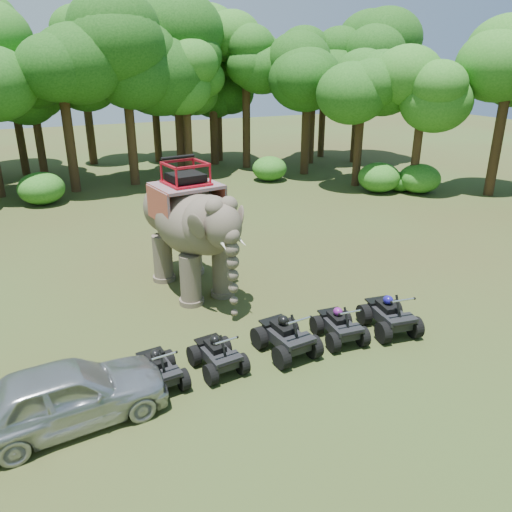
# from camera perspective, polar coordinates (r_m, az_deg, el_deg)

# --- Properties ---
(ground) EXTENTS (110.00, 110.00, 0.00)m
(ground) POSITION_cam_1_polar(r_m,az_deg,el_deg) (15.60, 1.83, -7.99)
(ground) COLOR #47381E
(ground) RESTS_ON ground
(elephant) EXTENTS (3.24, 5.81, 4.62)m
(elephant) POSITION_cam_1_polar(r_m,az_deg,el_deg) (17.42, -7.59, 3.37)
(elephant) COLOR brown
(elephant) RESTS_ON ground
(parked_car) EXTENTS (4.62, 2.23, 1.52)m
(parked_car) POSITION_cam_1_polar(r_m,az_deg,el_deg) (12.24, -20.88, -14.58)
(parked_car) COLOR #B3B6BB
(parked_car) RESTS_ON ground
(atv_0) EXTENTS (1.29, 1.66, 1.14)m
(atv_0) POSITION_cam_1_polar(r_m,az_deg,el_deg) (13.01, -11.14, -12.09)
(atv_0) COLOR black
(atv_0) RESTS_ON ground
(atv_1) EXTENTS (1.31, 1.68, 1.15)m
(atv_1) POSITION_cam_1_polar(r_m,az_deg,el_deg) (13.38, -4.44, -10.65)
(atv_1) COLOR black
(atv_1) RESTS_ON ground
(atv_2) EXTENTS (1.49, 1.92, 1.33)m
(atv_2) POSITION_cam_1_polar(r_m,az_deg,el_deg) (14.01, 3.47, -8.60)
(atv_2) COLOR black
(atv_2) RESTS_ON ground
(atv_3) EXTENTS (1.29, 1.69, 1.19)m
(atv_3) POSITION_cam_1_polar(r_m,az_deg,el_deg) (14.82, 9.55, -7.37)
(atv_3) COLOR black
(atv_3) RESTS_ON ground
(atv_4) EXTENTS (1.52, 1.94, 1.33)m
(atv_4) POSITION_cam_1_polar(r_m,az_deg,el_deg) (15.60, 15.06, -6.03)
(atv_4) COLOR black
(atv_4) RESTS_ON ground
(tree_0) EXTENTS (6.92, 6.92, 9.89)m
(tree_0) POSITION_cam_1_polar(r_m,az_deg,el_deg) (33.48, -14.37, 16.22)
(tree_0) COLOR #195114
(tree_0) RESTS_ON ground
(tree_1) EXTENTS (5.89, 5.89, 8.42)m
(tree_1) POSITION_cam_1_polar(r_m,az_deg,el_deg) (35.35, -7.90, 15.72)
(tree_1) COLOR #195114
(tree_1) RESTS_ON ground
(tree_2) EXTENTS (6.46, 6.46, 9.22)m
(tree_2) POSITION_cam_1_polar(r_m,az_deg,el_deg) (38.11, -1.12, 16.93)
(tree_2) COLOR #195114
(tree_2) RESTS_ON ground
(tree_3) EXTENTS (6.81, 6.81, 9.73)m
(tree_3) POSITION_cam_1_polar(r_m,az_deg,el_deg) (35.93, 5.81, 16.95)
(tree_3) COLOR #195114
(tree_3) RESTS_ON ground
(tree_4) EXTENTS (5.37, 5.37, 7.67)m
(tree_4) POSITION_cam_1_polar(r_m,az_deg,el_deg) (32.99, 11.76, 14.42)
(tree_4) COLOR #195114
(tree_4) RESTS_ON ground
(tree_5) EXTENTS (5.04, 5.04, 7.21)m
(tree_5) POSITION_cam_1_polar(r_m,az_deg,el_deg) (32.13, 18.10, 13.23)
(tree_5) COLOR #195114
(tree_5) RESTS_ON ground
(tree_6) EXTENTS (6.58, 6.58, 9.40)m
(tree_6) POSITION_cam_1_polar(r_m,az_deg,el_deg) (32.98, 26.29, 14.24)
(tree_6) COLOR #195114
(tree_6) RESTS_ON ground
(tree_30) EXTENTS (6.70, 6.70, 9.57)m
(tree_30) POSITION_cam_1_polar(r_m,az_deg,el_deg) (32.66, -20.91, 15.11)
(tree_30) COLOR #195114
(tree_30) RESTS_ON ground
(tree_31) EXTENTS (5.42, 5.42, 7.74)m
(tree_31) POSITION_cam_1_polar(r_m,az_deg,el_deg) (43.02, 7.62, 16.29)
(tree_31) COLOR #195114
(tree_31) RESTS_ON ground
(tree_32) EXTENTS (4.99, 4.99, 7.12)m
(tree_32) POSITION_cam_1_polar(r_m,az_deg,el_deg) (35.93, -23.69, 13.22)
(tree_32) COLOR #195114
(tree_32) RESTS_ON ground
(tree_33) EXTENTS (7.44, 7.44, 10.63)m
(tree_33) POSITION_cam_1_polar(r_m,az_deg,el_deg) (41.36, -18.90, 17.19)
(tree_33) COLOR #195114
(tree_33) RESTS_ON ground
(tree_34) EXTENTS (6.31, 6.31, 9.02)m
(tree_34) POSITION_cam_1_polar(r_m,az_deg,el_deg) (40.06, 6.42, 16.88)
(tree_34) COLOR #195114
(tree_34) RESTS_ON ground
(tree_36) EXTENTS (5.63, 5.63, 8.04)m
(tree_36) POSITION_cam_1_polar(r_m,az_deg,el_deg) (39.21, -25.66, 14.16)
(tree_36) COLOR #195114
(tree_36) RESTS_ON ground
(tree_38) EXTENTS (7.29, 7.29, 10.42)m
(tree_38) POSITION_cam_1_polar(r_m,az_deg,el_deg) (39.47, -4.95, 17.89)
(tree_38) COLOR #195114
(tree_38) RESTS_ON ground
(tree_39) EXTENTS (4.93, 4.93, 7.05)m
(tree_39) POSITION_cam_1_polar(r_m,az_deg,el_deg) (37.68, -8.15, 15.01)
(tree_39) COLOR #195114
(tree_39) RESTS_ON ground
(tree_41) EXTENTS (6.99, 6.99, 9.99)m
(tree_41) POSITION_cam_1_polar(r_m,az_deg,el_deg) (40.99, 11.57, 17.39)
(tree_41) COLOR #195114
(tree_41) RESTS_ON ground
(tree_44) EXTENTS (6.37, 6.37, 9.10)m
(tree_44) POSITION_cam_1_polar(r_m,az_deg,el_deg) (41.08, -11.48, 16.77)
(tree_44) COLOR #195114
(tree_44) RESTS_ON ground
(tree_45) EXTENTS (7.17, 7.17, 10.24)m
(tree_45) POSITION_cam_1_polar(r_m,az_deg,el_deg) (35.98, -8.88, 17.23)
(tree_45) COLOR #195114
(tree_45) RESTS_ON ground
(tree_46) EXTENTS (5.09, 5.09, 7.27)m
(tree_46) POSITION_cam_1_polar(r_m,az_deg,el_deg) (41.01, -4.30, 15.84)
(tree_46) COLOR #195114
(tree_46) RESTS_ON ground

